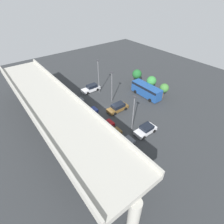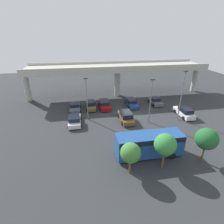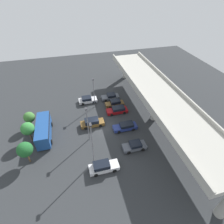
{
  "view_description": "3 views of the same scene",
  "coord_description": "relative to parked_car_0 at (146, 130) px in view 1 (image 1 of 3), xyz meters",
  "views": [
    {
      "loc": [
        -25.21,
        18.41,
        23.06
      ],
      "look_at": [
        -3.36,
        1.47,
        2.32
      ],
      "focal_mm": 28.0,
      "sensor_mm": 36.0,
      "label": 1
    },
    {
      "loc": [
        -8.28,
        -27.97,
        14.02
      ],
      "look_at": [
        -3.23,
        0.57,
        0.75
      ],
      "focal_mm": 28.0,
      "sensor_mm": 36.0,
      "label": 2
    },
    {
      "loc": [
        26.04,
        -4.63,
        25.13
      ],
      "look_at": [
        -2.23,
        2.75,
        1.92
      ],
      "focal_mm": 28.0,
      "sensor_mm": 36.0,
      "label": 3
    }
  ],
  "objects": [
    {
      "name": "parked_car_6",
      "position": [
        19.68,
        -0.34,
        0.08
      ],
      "size": [
        2.05,
        4.84,
        1.69
      ],
      "rotation": [
        0.0,
        0.0,
        1.57
      ],
      "color": "silver",
      "rests_on": "ground_plane"
    },
    {
      "name": "parked_car_3",
      "position": [
        8.71,
        -0.31,
        0.09
      ],
      "size": [
        2.15,
        4.88,
        1.67
      ],
      "rotation": [
        0.0,
        0.0,
        1.57
      ],
      "color": "brown",
      "rests_on": "ground_plane"
    },
    {
      "name": "lamp_post_mid_lot",
      "position": [
        2.29,
        1.39,
        3.69
      ],
      "size": [
        0.7,
        0.35,
        7.44
      ],
      "color": "slate",
      "rests_on": "ground_plane"
    },
    {
      "name": "shuttle_bus",
      "position": [
        9.23,
        -9.8,
        1.03
      ],
      "size": [
        8.1,
        2.74,
        2.92
      ],
      "color": "#1E478C",
      "rests_on": "ground_plane"
    },
    {
      "name": "tree_front_centre",
      "position": [
        9.97,
        -12.2,
        2.37
      ],
      "size": [
        2.41,
        2.41,
        4.3
      ],
      "color": "brown",
      "rests_on": "ground_plane"
    },
    {
      "name": "lamp_post_near_aisle",
      "position": [
        12.43,
        -1.53,
        3.73
      ],
      "size": [
        0.7,
        0.35,
        7.51
      ],
      "color": "slate",
      "rests_on": "ground_plane"
    },
    {
      "name": "tree_front_right",
      "position": [
        15.0,
        -12.06,
        2.41
      ],
      "size": [
        2.51,
        2.51,
        4.38
      ],
      "color": "brown",
      "rests_on": "ground_plane"
    },
    {
      "name": "parked_car_1",
      "position": [
        3.14,
        6.1,
        0.01
      ],
      "size": [
        1.98,
        4.46,
        1.55
      ],
      "rotation": [
        0.0,
        0.0,
        -1.57
      ],
      "color": "brown",
      "rests_on": "ground_plane"
    },
    {
      "name": "parked_car_2",
      "position": [
        5.82,
        6.0,
        0.01
      ],
      "size": [
        2.16,
        4.77,
        1.49
      ],
      "rotation": [
        0.0,
        0.0,
        -1.57
      ],
      "color": "maroon",
      "rests_on": "ground_plane"
    },
    {
      "name": "parked_car_5",
      "position": [
        16.78,
        6.09,
        -0.03
      ],
      "size": [
        2.09,
        4.31,
        1.47
      ],
      "rotation": [
        0.0,
        0.0,
        -1.57
      ],
      "color": "#515660",
      "rests_on": "ground_plane"
    },
    {
      "name": "parked_car_7",
      "position": [
        -0.02,
        5.84,
        -0.06
      ],
      "size": [
        2.18,
        4.44,
        1.4
      ],
      "rotation": [
        0.0,
        0.0,
        -1.57
      ],
      "color": "#515660",
      "rests_on": "ground_plane"
    },
    {
      "name": "parked_car_4",
      "position": [
        11.5,
        6.07,
        -0.01
      ],
      "size": [
        2.05,
        4.89,
        1.46
      ],
      "rotation": [
        0.0,
        0.0,
        -1.57
      ],
      "color": "navy",
      "rests_on": "ground_plane"
    },
    {
      "name": "tree_front_left",
      "position": [
        6.09,
        -12.43,
        1.96
      ],
      "size": [
        2.18,
        2.18,
        3.77
      ],
      "color": "brown",
      "rests_on": "ground_plane"
    },
    {
      "name": "parked_car_0",
      "position": [
        0.0,
        0.0,
        0.0
      ],
      "size": [
        2.25,
        4.46,
        1.51
      ],
      "rotation": [
        0.0,
        0.0,
        1.57
      ],
      "color": "silver",
      "rests_on": "ground_plane"
    },
    {
      "name": "ground_plane",
      "position": [
        9.93,
        1.48,
        -0.71
      ],
      "size": [
        86.52,
        86.52,
        0.0
      ],
      "primitive_type": "plane",
      "color": "#2D3033"
    },
    {
      "name": "lamp_post_by_overpass",
      "position": [
        17.75,
        -1.54,
        4.3
      ],
      "size": [
        0.7,
        0.35,
        8.62
      ],
      "color": "slate",
      "rests_on": "ground_plane"
    },
    {
      "name": "highway_overpass",
      "position": [
        9.93,
        13.08,
        5.57
      ],
      "size": [
        41.72,
        7.84,
        7.61
      ],
      "color": "#ADAAA0",
      "rests_on": "ground_plane"
    }
  ]
}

